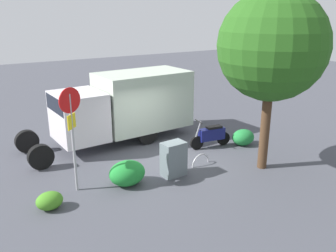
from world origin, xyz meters
TOP-DOWN VIEW (x-y plane):
  - ground_plane at (0.00, 0.00)m, footprint 60.00×60.00m
  - box_truck_near at (0.34, -2.81)m, footprint 7.27×2.57m
  - motorcycle at (-2.32, -0.19)m, footprint 1.81×0.59m
  - stop_sign at (3.53, 0.55)m, footprint 0.71×0.33m
  - street_tree at (-2.64, 2.33)m, footprint 3.58×3.58m
  - utility_cabinet at (0.39, 1.21)m, footprint 0.83×0.58m
  - bike_rack_hoop at (-0.91, 1.01)m, footprint 0.85×0.17m
  - shrub_near_sign at (2.03, 1.04)m, footprint 1.18×0.97m
  - shrub_mid_verge at (-3.61, 0.30)m, footprint 0.97×0.80m
  - shrub_by_tree at (4.53, 1.24)m, footprint 0.75×0.61m

SIDE VIEW (x-z plane):
  - ground_plane at x=0.00m, z-range 0.00..0.00m
  - bike_rack_hoop at x=-0.91m, z-range -0.43..0.43m
  - shrub_by_tree at x=4.53m, z-range 0.00..0.51m
  - shrub_mid_verge at x=-3.61m, z-range 0.00..0.66m
  - shrub_near_sign at x=2.03m, z-range 0.00..0.81m
  - motorcycle at x=-2.32m, z-range -0.08..1.12m
  - utility_cabinet at x=0.39m, z-range 0.00..1.18m
  - box_truck_near at x=0.34m, z-range 0.16..3.02m
  - stop_sign at x=3.53m, z-range 0.55..3.81m
  - street_tree at x=-2.64m, z-range 1.22..7.28m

